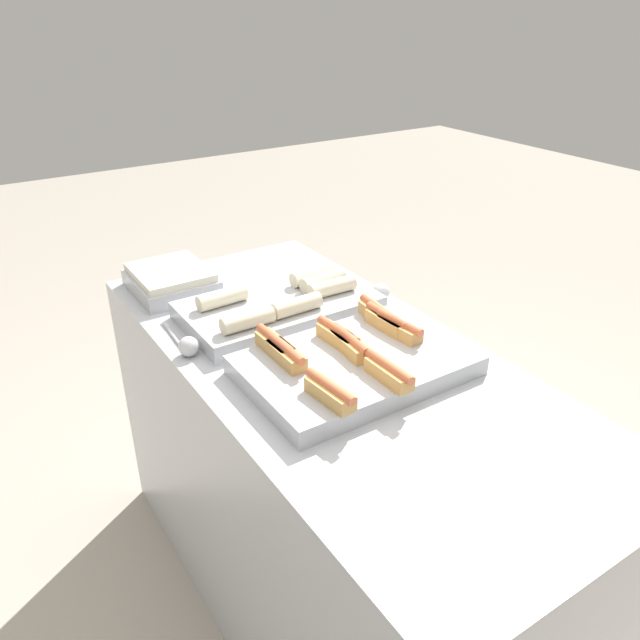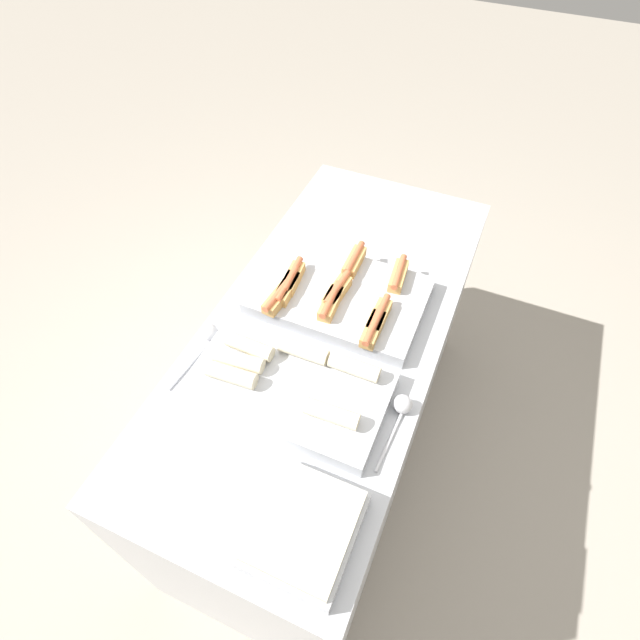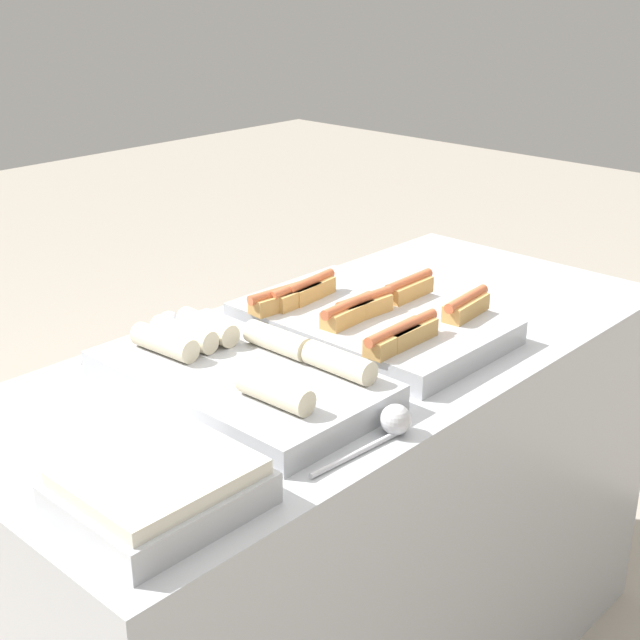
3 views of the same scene
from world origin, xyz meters
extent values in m
plane|color=#ADA393|center=(0.00, 0.00, 0.00)|extent=(12.00, 12.00, 0.00)
cube|color=#B7BABF|center=(0.00, 0.00, 0.46)|extent=(1.61, 0.73, 0.91)
cube|color=#B7BABF|center=(0.09, 0.00, 0.94)|extent=(0.36, 0.55, 0.05)
cube|color=tan|center=(0.22, 0.00, 0.98)|extent=(0.13, 0.05, 0.04)
cylinder|color=#D66B42|center=(0.22, 0.00, 1.00)|extent=(0.15, 0.02, 0.02)
cube|color=tan|center=(0.07, 0.00, 0.98)|extent=(0.13, 0.05, 0.04)
cylinder|color=#D66B42|center=(0.07, 0.00, 1.00)|extent=(0.15, 0.03, 0.02)
cube|color=tan|center=(-0.03, -0.16, 0.98)|extent=(0.13, 0.05, 0.04)
cylinder|color=#D66B42|center=(-0.03, -0.16, 1.00)|extent=(0.15, 0.03, 0.02)
cube|color=tan|center=(-0.03, 0.16, 0.98)|extent=(0.14, 0.06, 0.04)
cylinder|color=#D66B42|center=(-0.03, 0.16, 1.00)|extent=(0.15, 0.04, 0.02)
cube|color=tan|center=(0.07, 0.16, 0.98)|extent=(0.14, 0.06, 0.04)
cylinder|color=#D66B42|center=(0.07, 0.16, 1.00)|extent=(0.15, 0.04, 0.02)
cube|color=tan|center=(0.02, -0.16, 0.98)|extent=(0.13, 0.04, 0.04)
cylinder|color=#D66B42|center=(0.02, -0.16, 1.00)|extent=(0.15, 0.02, 0.02)
cube|color=tan|center=(0.22, -0.16, 0.98)|extent=(0.14, 0.06, 0.04)
cylinder|color=#D66B42|center=(0.22, -0.16, 1.00)|extent=(0.15, 0.04, 0.02)
cube|color=tan|center=(0.02, 0.15, 0.98)|extent=(0.13, 0.05, 0.04)
cylinder|color=#D66B42|center=(0.02, 0.15, 1.00)|extent=(0.15, 0.03, 0.02)
cube|color=tan|center=(0.02, 0.00, 0.98)|extent=(0.13, 0.05, 0.04)
cylinder|color=#D66B42|center=(0.02, 0.00, 1.00)|extent=(0.15, 0.03, 0.02)
cube|color=#B7BABF|center=(-0.29, 0.00, 0.94)|extent=(0.32, 0.56, 0.05)
cylinder|color=beige|center=(-0.24, 0.15, 0.99)|extent=(0.05, 0.15, 0.05)
cylinder|color=beige|center=(-0.19, 0.00, 0.99)|extent=(0.05, 0.15, 0.05)
cylinder|color=beige|center=(-0.29, 0.16, 0.99)|extent=(0.06, 0.15, 0.05)
cylinder|color=beige|center=(-0.34, 0.15, 0.99)|extent=(0.06, 0.15, 0.05)
cylinder|color=beige|center=(-0.34, -0.15, 0.99)|extent=(0.05, 0.15, 0.05)
cylinder|color=beige|center=(-0.18, -0.15, 0.99)|extent=(0.05, 0.15, 0.05)
cube|color=#B7BABF|center=(-0.63, -0.20, 0.94)|extent=(0.27, 0.24, 0.05)
cube|color=silver|center=(-0.63, -0.20, 0.97)|extent=(0.25, 0.22, 0.02)
cylinder|color=silver|center=(-0.32, -0.31, 0.92)|extent=(0.20, 0.02, 0.01)
sphere|color=silver|center=(-0.21, -0.31, 0.94)|extent=(0.05, 0.05, 0.05)
cylinder|color=silver|center=(-0.32, 0.31, 0.92)|extent=(0.22, 0.03, 0.01)
sphere|color=silver|center=(-0.21, 0.31, 0.94)|extent=(0.05, 0.05, 0.05)
camera|label=1|loc=(1.15, -0.79, 1.75)|focal=35.00mm
camera|label=2|loc=(-0.95, -0.38, 2.15)|focal=28.00mm
camera|label=3|loc=(-1.28, -1.13, 1.66)|focal=50.00mm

